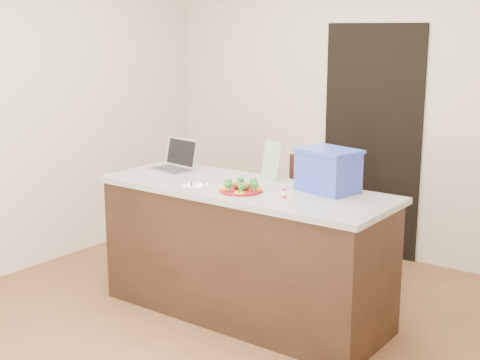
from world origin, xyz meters
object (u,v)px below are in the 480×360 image
Objects in this scene: napkin at (196,185)px; yogurt_bottle at (284,195)px; blue_box at (328,170)px; laptop at (176,161)px; island at (244,251)px; plate at (241,190)px; chair at (307,209)px.

napkin is 0.69m from yogurt_bottle.
napkin is at bearing -140.65° from blue_box.
napkin is 0.40× the size of laptop.
napkin is 0.90m from blue_box.
island is 7.23× the size of plate.
laptop reaches higher than yogurt_bottle.
blue_box is at bearing 25.87° from napkin.
yogurt_bottle is 1.17m from laptop.
chair is at bearing 93.56° from island.
yogurt_bottle is 0.39m from blue_box.
plate is at bearing -9.72° from laptop.
blue_box is at bearing 72.81° from yogurt_bottle.
plate is 1.97× the size of napkin.
laptop reaches higher than chair.
laptop reaches higher than plate.
island is 0.93m from chair.
laptop is at bearing -162.86° from blue_box.
laptop is 1.13m from chair.
laptop is (-0.45, 0.31, 0.06)m from napkin.
plate is at bearing 178.05° from yogurt_bottle.
island is 0.65m from yogurt_bottle.
chair is at bearing 113.46° from yogurt_bottle.
yogurt_bottle is at bearing -5.04° from laptop.
napkin is 0.55m from laptop.
plate is 0.30× the size of chair.
plate is (0.07, -0.13, 0.47)m from island.
yogurt_bottle is 0.15× the size of blue_box.
chair is at bearing 78.63° from napkin.
napkin is at bearing -147.97° from island.
yogurt_bottle is at bearing -93.71° from blue_box.
yogurt_bottle reaches higher than plate.
chair is (-0.46, 1.07, -0.40)m from yogurt_bottle.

